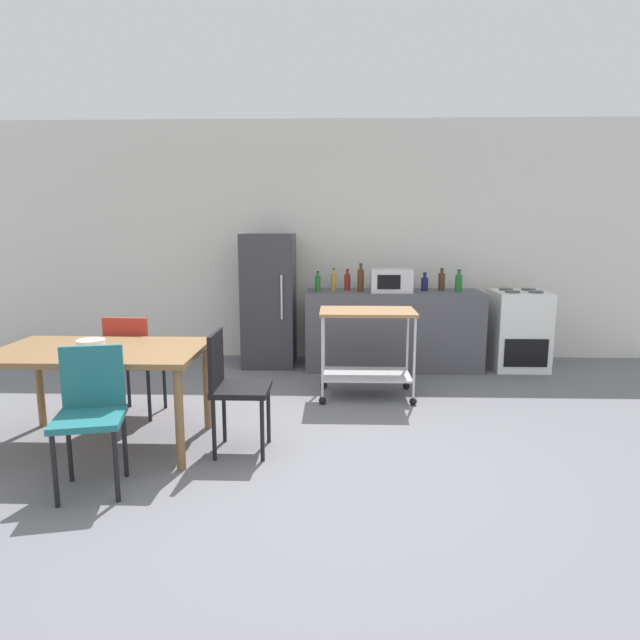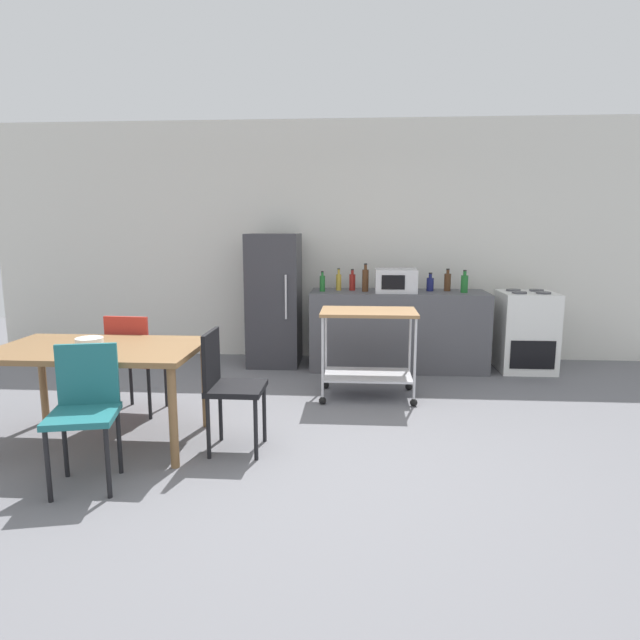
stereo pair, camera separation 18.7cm
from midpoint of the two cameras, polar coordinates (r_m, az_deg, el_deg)
The scene contains 19 objects.
ground_plane at distance 3.98m, azimuth -3.38°, elevation -14.45°, with size 12.00×12.00×0.00m, color slate.
back_wall at distance 6.82m, azimuth -1.09°, elevation 8.26°, with size 8.40×0.12×2.90m, color silver.
kitchen_counter at distance 6.35m, azimuth 6.81°, elevation -1.01°, with size 2.00×0.64×0.90m, color #4C4C51.
dining_table at distance 4.34m, azimuth -23.29°, elevation -3.80°, with size 1.50×0.90×0.75m.
chair_black at distance 4.01m, azimuth -10.52°, elevation -6.51°, with size 0.40×0.40×0.89m.
chair_teal at distance 3.73m, azimuth -24.29°, elevation -8.44°, with size 0.48×0.48×0.89m.
chair_red at distance 4.95m, azimuth -20.06°, elevation -3.81°, with size 0.43×0.43×0.89m.
stove_oven at distance 6.65m, azimuth 19.34°, elevation -0.99°, with size 0.60×0.61×0.92m.
refrigerator at distance 6.43m, azimuth -6.20°, elevation 2.08°, with size 0.60×0.63×1.55m.
kitchen_cart at distance 5.20m, azimuth 3.94°, elevation -1.98°, with size 0.91×0.57×0.85m.
bottle_hot_sauce at distance 6.20m, azimuth -1.10°, elevation 3.90°, with size 0.06×0.06×0.23m.
bottle_wine at distance 6.31m, azimuth 0.60°, elevation 4.06°, with size 0.06×0.06×0.26m.
bottle_soy_sauce at distance 6.32m, azimuth 2.04°, elevation 4.06°, with size 0.07×0.07×0.25m.
bottle_soda at distance 6.21m, azimuth 3.43°, elevation 4.25°, with size 0.07×0.07×0.32m.
microwave at distance 6.18m, azimuth 6.60°, elevation 4.14°, with size 0.46×0.35×0.26m.
bottle_vinegar at distance 6.38m, azimuth 10.09°, elevation 3.81°, with size 0.08×0.08×0.21m.
bottle_sparkling_water at distance 6.43m, azimuth 11.84°, elevation 4.01°, with size 0.08×0.08×0.26m.
bottle_olive_oil at distance 6.32m, azimuth 13.53°, elevation 3.82°, with size 0.08×0.08×0.25m.
fruit_bowl at distance 4.31m, azimuth -24.09°, elevation -2.38°, with size 0.20×0.20×0.07m, color white.
Camera 1 is at (0.24, -3.62, 1.63)m, focal length 30.48 mm.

